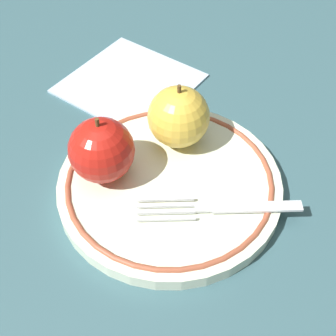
{
  "coord_description": "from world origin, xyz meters",
  "views": [
    {
      "loc": [
        -0.28,
        -0.16,
        0.4
      ],
      "look_at": [
        -0.0,
        -0.01,
        0.04
      ],
      "focal_mm": 50.0,
      "sensor_mm": 36.0,
      "label": 1
    }
  ],
  "objects_px": {
    "apple_second_whole": "(179,117)",
    "napkin_folded": "(130,82)",
    "plate": "(168,186)",
    "fork": "(224,208)",
    "apple_red_whole": "(101,150)"
  },
  "relations": [
    {
      "from": "apple_second_whole",
      "to": "napkin_folded",
      "type": "distance_m",
      "value": 0.15
    },
    {
      "from": "apple_second_whole",
      "to": "napkin_folded",
      "type": "xyz_separation_m",
      "value": [
        0.08,
        0.12,
        -0.05
      ]
    },
    {
      "from": "plate",
      "to": "apple_second_whole",
      "type": "distance_m",
      "value": 0.08
    },
    {
      "from": "plate",
      "to": "fork",
      "type": "bearing_deg",
      "value": -94.25
    },
    {
      "from": "plate",
      "to": "fork",
      "type": "relative_size",
      "value": 1.57
    },
    {
      "from": "plate",
      "to": "apple_red_whole",
      "type": "bearing_deg",
      "value": 109.01
    },
    {
      "from": "apple_second_whole",
      "to": "apple_red_whole",
      "type": "bearing_deg",
      "value": 151.26
    },
    {
      "from": "plate",
      "to": "apple_second_whole",
      "type": "bearing_deg",
      "value": 18.29
    },
    {
      "from": "apple_red_whole",
      "to": "apple_second_whole",
      "type": "bearing_deg",
      "value": -28.74
    },
    {
      "from": "apple_second_whole",
      "to": "fork",
      "type": "relative_size",
      "value": 0.5
    },
    {
      "from": "plate",
      "to": "napkin_folded",
      "type": "distance_m",
      "value": 0.19
    },
    {
      "from": "napkin_folded",
      "to": "apple_red_whole",
      "type": "bearing_deg",
      "value": -156.43
    },
    {
      "from": "plate",
      "to": "fork",
      "type": "xyz_separation_m",
      "value": [
        -0.0,
        -0.07,
        0.01
      ]
    },
    {
      "from": "apple_red_whole",
      "to": "napkin_folded",
      "type": "relative_size",
      "value": 0.5
    },
    {
      "from": "apple_red_whole",
      "to": "napkin_folded",
      "type": "height_order",
      "value": "apple_red_whole"
    }
  ]
}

